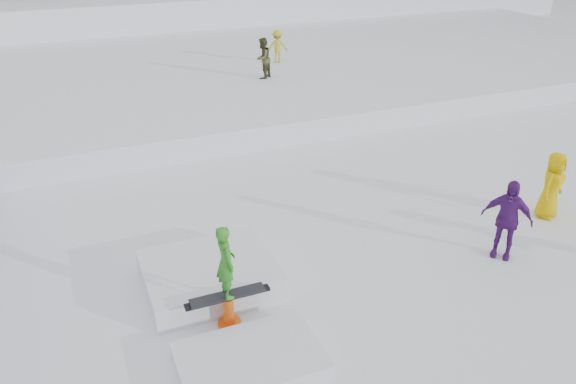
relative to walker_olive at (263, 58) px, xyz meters
name	(u,v)px	position (x,y,z in m)	size (l,w,h in m)	color
ground	(303,284)	(-3.74, -12.38, -1.60)	(120.00, 120.00, 0.00)	white
snow_berm	(112,9)	(-3.74, 17.62, -0.40)	(60.00, 14.00, 2.40)	white
snow_midrise	(155,75)	(-3.74, 3.62, -1.20)	(50.00, 18.00, 0.80)	white
walker_olive	(263,58)	(0.00, 0.00, 0.00)	(0.78, 0.61, 1.61)	#424022
walker_ygreen	(277,46)	(1.50, 2.18, -0.10)	(0.91, 0.52, 1.41)	gold
spectator_purple	(506,219)	(0.78, -13.09, -0.68)	(1.09, 0.45, 1.85)	#541B74
spectator_yellow	(552,185)	(3.10, -12.11, -0.74)	(0.84, 0.55, 1.72)	#DDB300
jib_rail_feature	(220,294)	(-5.53, -12.43, -1.30)	(2.60, 4.40, 2.11)	white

